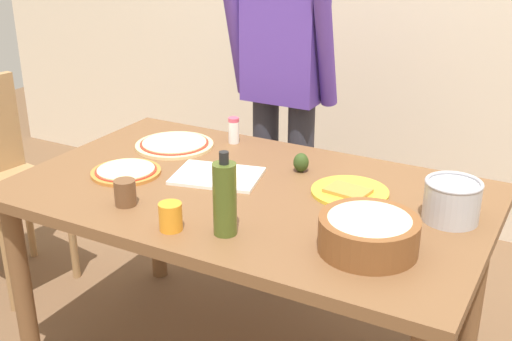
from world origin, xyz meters
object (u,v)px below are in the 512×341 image
Objects in this scene: cup_small_brown at (125,193)px; olive_oil_bottle at (225,198)px; salt_shaker at (234,130)px; cutting_board_white at (217,176)px; person_cook at (284,80)px; dining_table at (249,213)px; pizza_raw_on_board at (174,144)px; plate_with_slice at (349,192)px; steel_pot at (452,200)px; chair_wooden_left at (0,172)px; popcorn_bowl at (369,231)px; avocado at (301,162)px; cup_orange at (171,217)px; pizza_cooked_on_tray at (126,171)px.

olive_oil_bottle is at bearing -2.27° from cup_small_brown.
salt_shaker is 0.37m from cutting_board_white.
dining_table is at bearing -71.98° from person_cook.
pizza_raw_on_board is at bearing -112.39° from person_cook.
cutting_board_white is (-0.46, -0.09, -0.00)m from plate_with_slice.
steel_pot is at bearing -36.46° from person_cook.
person_cook reaches higher than salt_shaker.
chair_wooden_left is 1.20m from cutting_board_white.
popcorn_bowl is 4.00× the size of avocado.
avocado is at bearing 132.99° from popcorn_bowl.
avocado reaches higher than dining_table.
olive_oil_bottle is at bearing -14.66° from chair_wooden_left.
steel_pot is 1.02m from cup_small_brown.
pizza_raw_on_board is 0.55m from avocado.
cup_orange is at bearing -80.54° from person_cook.
olive_oil_bottle is (-0.22, -0.44, 0.11)m from plate_with_slice.
avocado is (1.41, 0.17, 0.25)m from chair_wooden_left.
steel_pot reaches higher than avocado.
pizza_cooked_on_tray is 2.94× the size of cup_small_brown.
pizza_cooked_on_tray is 0.83× the size of cutting_board_white.
popcorn_bowl is at bearing -8.38° from chair_wooden_left.
cup_small_brown is at bearing -133.89° from dining_table.
dining_table is 0.18m from cutting_board_white.
person_cook is 1.13m from olive_oil_bottle.
chair_wooden_left reaches higher than cup_orange.
olive_oil_bottle is at bearing 20.17° from cup_orange.
chair_wooden_left reaches higher than steel_pot.
cutting_board_white is 4.29× the size of avocado.
person_cook is at bearing 67.61° from pizza_raw_on_board.
popcorn_bowl reaches higher than dining_table.
person_cook is 0.60m from pizza_raw_on_board.
salt_shaker is (0.17, 0.47, 0.04)m from pizza_cooked_on_tray.
olive_oil_bottle is at bearing -55.01° from cutting_board_white.
cutting_board_white is (0.31, 0.13, -0.00)m from pizza_cooked_on_tray.
pizza_raw_on_board is 3.66× the size of cup_small_brown.
pizza_cooked_on_tray is 2.36× the size of salt_shaker.
person_cook is 9.34× the size of steel_pot.
cup_small_brown is at bearing -92.22° from person_cook.
popcorn_bowl reaches higher than pizza_cooked_on_tray.
pizza_raw_on_board is 0.37m from cutting_board_white.
avocado is at bearing 54.47° from cup_small_brown.
steel_pot is (0.56, 0.40, -0.05)m from olive_oil_bottle.
salt_shaker is at bearing 111.26° from cutting_board_white.
cup_orange reaches higher than pizza_raw_on_board.
person_cook is 19.06× the size of cup_small_brown.
pizza_cooked_on_tray is at bearing -157.32° from cutting_board_white.
dining_table is at bearing 81.04° from cup_orange.
popcorn_bowl is 0.42m from olive_oil_bottle.
pizza_cooked_on_tray is 0.27m from cup_small_brown.
olive_oil_bottle is 1.48× the size of steel_pot.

